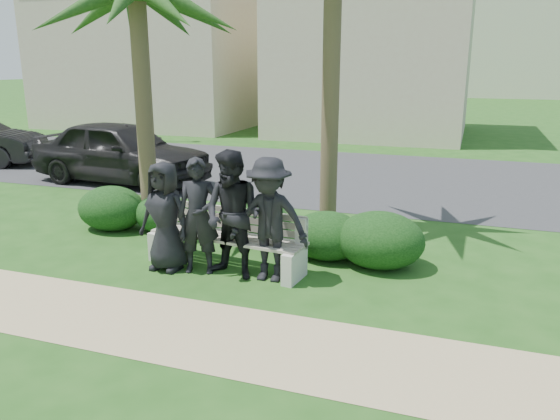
{
  "coord_description": "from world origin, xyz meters",
  "views": [
    {
      "loc": [
        3.35,
        -7.05,
        3.11
      ],
      "look_at": [
        0.53,
        1.0,
        0.8
      ],
      "focal_mm": 35.0,
      "sensor_mm": 36.0,
      "label": 1
    }
  ],
  "objects_px": {
    "man_b": "(198,216)",
    "car_a": "(121,152)",
    "man_c": "(233,215)",
    "street_lamp": "(144,67)",
    "park_bench": "(226,242)",
    "man_a": "(165,216)",
    "man_d": "(269,220)"
  },
  "relations": [
    {
      "from": "park_bench",
      "to": "man_d",
      "type": "xyz_separation_m",
      "value": [
        0.82,
        -0.27,
        0.51
      ]
    },
    {
      "from": "man_b",
      "to": "man_d",
      "type": "distance_m",
      "value": 1.11
    },
    {
      "from": "park_bench",
      "to": "man_a",
      "type": "relative_size",
      "value": 1.55
    },
    {
      "from": "man_a",
      "to": "man_d",
      "type": "bearing_deg",
      "value": 8.4
    },
    {
      "from": "man_b",
      "to": "car_a",
      "type": "height_order",
      "value": "man_b"
    },
    {
      "from": "man_b",
      "to": "man_c",
      "type": "relative_size",
      "value": 0.93
    },
    {
      "from": "park_bench",
      "to": "man_b",
      "type": "bearing_deg",
      "value": -125.14
    },
    {
      "from": "street_lamp",
      "to": "man_d",
      "type": "distance_m",
      "value": 15.55
    },
    {
      "from": "street_lamp",
      "to": "park_bench",
      "type": "bearing_deg",
      "value": -52.82
    },
    {
      "from": "street_lamp",
      "to": "park_bench",
      "type": "relative_size",
      "value": 1.64
    },
    {
      "from": "man_b",
      "to": "man_d",
      "type": "relative_size",
      "value": 0.97
    },
    {
      "from": "man_b",
      "to": "street_lamp",
      "type": "bearing_deg",
      "value": 109.95
    },
    {
      "from": "man_a",
      "to": "man_b",
      "type": "bearing_deg",
      "value": 10.27
    },
    {
      "from": "man_c",
      "to": "car_a",
      "type": "distance_m",
      "value": 7.52
    },
    {
      "from": "street_lamp",
      "to": "car_a",
      "type": "distance_m",
      "value": 8.11
    },
    {
      "from": "man_c",
      "to": "street_lamp",
      "type": "bearing_deg",
      "value": 137.88
    },
    {
      "from": "man_b",
      "to": "car_a",
      "type": "distance_m",
      "value": 7.11
    },
    {
      "from": "man_b",
      "to": "man_c",
      "type": "distance_m",
      "value": 0.58
    },
    {
      "from": "man_d",
      "to": "car_a",
      "type": "distance_m",
      "value": 7.89
    },
    {
      "from": "man_a",
      "to": "man_c",
      "type": "xyz_separation_m",
      "value": [
        1.11,
        0.05,
        0.11
      ]
    },
    {
      "from": "street_lamp",
      "to": "man_a",
      "type": "distance_m",
      "value": 14.68
    },
    {
      "from": "park_bench",
      "to": "man_c",
      "type": "distance_m",
      "value": 0.7
    },
    {
      "from": "park_bench",
      "to": "man_d",
      "type": "distance_m",
      "value": 1.01
    },
    {
      "from": "man_b",
      "to": "man_c",
      "type": "bearing_deg",
      "value": -16.02
    },
    {
      "from": "park_bench",
      "to": "man_a",
      "type": "bearing_deg",
      "value": -148.96
    },
    {
      "from": "man_a",
      "to": "man_c",
      "type": "height_order",
      "value": "man_c"
    },
    {
      "from": "street_lamp",
      "to": "park_bench",
      "type": "height_order",
      "value": "street_lamp"
    },
    {
      "from": "man_d",
      "to": "man_c",
      "type": "bearing_deg",
      "value": -174.61
    },
    {
      "from": "man_a",
      "to": "man_d",
      "type": "relative_size",
      "value": 0.92
    },
    {
      "from": "park_bench",
      "to": "street_lamp",
      "type": "bearing_deg",
      "value": 133.69
    },
    {
      "from": "park_bench",
      "to": "car_a",
      "type": "bearing_deg",
      "value": 144.21
    },
    {
      "from": "street_lamp",
      "to": "car_a",
      "type": "height_order",
      "value": "street_lamp"
    }
  ]
}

